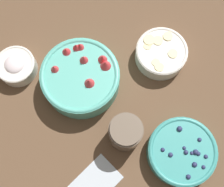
# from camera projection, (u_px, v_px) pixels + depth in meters

# --- Properties ---
(ground_plane) EXTENTS (4.00, 4.00, 0.00)m
(ground_plane) POSITION_uv_depth(u_px,v_px,m) (114.00, 104.00, 0.91)
(ground_plane) COLOR brown
(bowl_strawberries) EXTENTS (0.22, 0.22, 0.10)m
(bowl_strawberries) POSITION_uv_depth(u_px,v_px,m) (81.00, 77.00, 0.89)
(bowl_strawberries) COLOR #56B7A8
(bowl_strawberries) RESTS_ON ground_plane
(bowl_blueberries) EXTENTS (0.19, 0.19, 0.06)m
(bowl_blueberries) POSITION_uv_depth(u_px,v_px,m) (182.00, 152.00, 0.84)
(bowl_blueberries) COLOR teal
(bowl_blueberries) RESTS_ON ground_plane
(bowl_bananas) EXTENTS (0.15, 0.15, 0.05)m
(bowl_bananas) POSITION_uv_depth(u_px,v_px,m) (161.00, 53.00, 0.92)
(bowl_bananas) COLOR silver
(bowl_bananas) RESTS_ON ground_plane
(bowl_cream) EXTENTS (0.12, 0.12, 0.06)m
(bowl_cream) POSITION_uv_depth(u_px,v_px,m) (16.00, 66.00, 0.92)
(bowl_cream) COLOR silver
(bowl_cream) RESTS_ON ground_plane
(jar_chocolate) EXTENTS (0.09, 0.09, 0.11)m
(jar_chocolate) POSITION_uv_depth(u_px,v_px,m) (125.00, 133.00, 0.84)
(jar_chocolate) COLOR brown
(jar_chocolate) RESTS_ON ground_plane
(napkin) EXTENTS (0.16, 0.14, 0.01)m
(napkin) POSITION_uv_depth(u_px,v_px,m) (95.00, 182.00, 0.85)
(napkin) COLOR #B2BCC6
(napkin) RESTS_ON ground_plane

